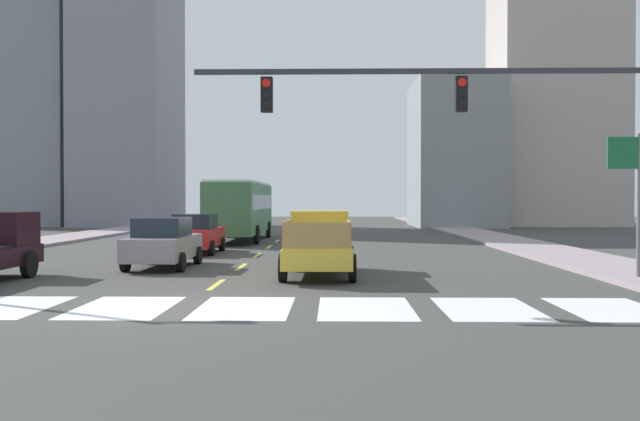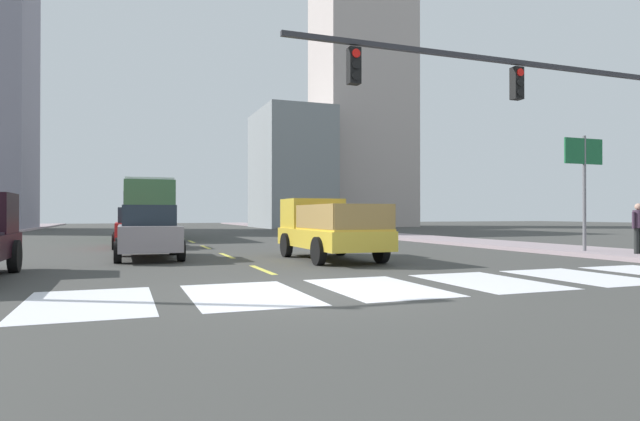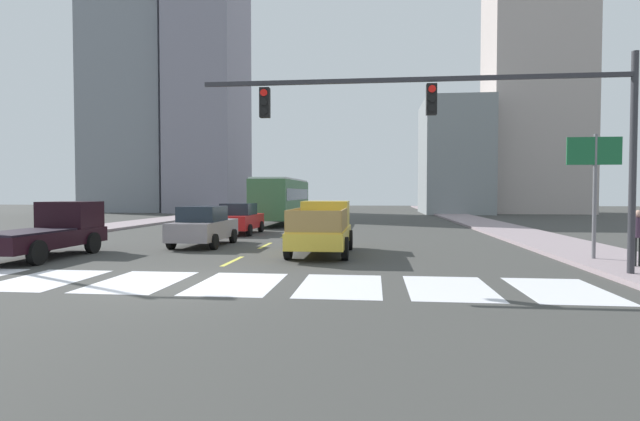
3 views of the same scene
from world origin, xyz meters
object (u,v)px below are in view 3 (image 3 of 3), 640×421
(pickup_dark, at_px, (50,231))
(pedestrian_walking, at_px, (638,233))
(city_bus, at_px, (282,198))
(sedan_near_right, at_px, (239,219))
(pickup_stakebed, at_px, (323,228))
(sedan_mid, at_px, (204,226))
(direction_sign_green, at_px, (594,170))
(traffic_signal_gantry, at_px, (480,119))

(pickup_dark, distance_m, pedestrian_walking, 19.25)
(city_bus, xyz_separation_m, sedan_near_right, (-0.69, -9.13, -1.09))
(pickup_stakebed, bearing_deg, sedan_near_right, 125.89)
(pickup_stakebed, height_order, sedan_near_right, pickup_stakebed)
(city_bus, height_order, pedestrian_walking, city_bus)
(pickup_dark, xyz_separation_m, city_bus, (4.76, 19.54, 1.03))
(city_bus, relative_size, pedestrian_walking, 6.59)
(city_bus, xyz_separation_m, pedestrian_walking, (14.45, -20.79, -0.84))
(pickup_dark, relative_size, sedan_near_right, 1.18)
(pickup_dark, relative_size, sedan_mid, 1.18)
(pickup_stakebed, distance_m, direction_sign_green, 9.46)
(sedan_mid, xyz_separation_m, pedestrian_walking, (14.97, -5.35, 0.26))
(pickup_dark, height_order, direction_sign_green, direction_sign_green)
(pickup_stakebed, distance_m, traffic_signal_gantry, 7.59)
(direction_sign_green, xyz_separation_m, pedestrian_walking, (0.55, -1.65, -1.92))
(pickup_stakebed, relative_size, direction_sign_green, 1.24)
(sedan_mid, distance_m, sedan_near_right, 6.30)
(pickup_dark, relative_size, pedestrian_walking, 3.17)
(city_bus, distance_m, direction_sign_green, 23.67)
(direction_sign_green, bearing_deg, pedestrian_walking, -71.62)
(traffic_signal_gantry, height_order, pedestrian_walking, traffic_signal_gantry)
(city_bus, bearing_deg, pickup_stakebed, -75.98)
(city_bus, relative_size, sedan_mid, 2.45)
(pickup_dark, height_order, sedan_mid, pickup_dark)
(pickup_dark, xyz_separation_m, traffic_signal_gantry, (14.42, -2.65, 3.38))
(city_bus, height_order, traffic_signal_gantry, traffic_signal_gantry)
(pickup_stakebed, height_order, pedestrian_walking, pickup_stakebed)
(direction_sign_green, distance_m, pedestrian_walking, 2.59)
(city_bus, relative_size, traffic_signal_gantry, 0.92)
(pickup_stakebed, height_order, city_bus, city_bus)
(pickup_dark, bearing_deg, direction_sign_green, 3.29)
(pickup_dark, xyz_separation_m, sedan_mid, (4.24, 4.10, -0.06))
(pickup_stakebed, relative_size, pickup_dark, 1.00)
(traffic_signal_gantry, bearing_deg, pickup_stakebed, 135.02)
(pickup_dark, distance_m, direction_sign_green, 18.78)
(pickup_dark, height_order, city_bus, city_bus)
(sedan_mid, relative_size, traffic_signal_gantry, 0.38)
(pickup_dark, height_order, pedestrian_walking, pickup_dark)
(pickup_dark, height_order, traffic_signal_gantry, traffic_signal_gantry)
(sedan_near_right, bearing_deg, pickup_dark, -108.93)
(sedan_near_right, height_order, pedestrian_walking, pedestrian_walking)
(city_bus, bearing_deg, direction_sign_green, -55.56)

